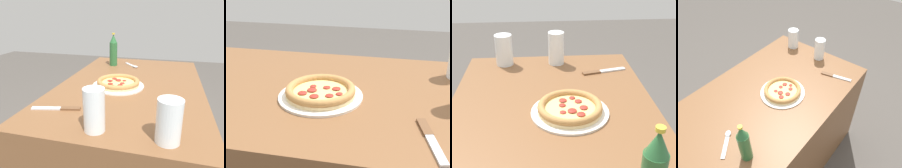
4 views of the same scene
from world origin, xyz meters
The scene contains 2 objects.
pizza_pepperoni centered at (0.06, -0.06, 0.77)m, with size 0.28×0.28×0.04m.
knife centered at (0.40, -0.24, 0.75)m, with size 0.07×0.21×0.01m.
Camera 2 is at (0.31, -0.95, 1.20)m, focal length 50.00 mm.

